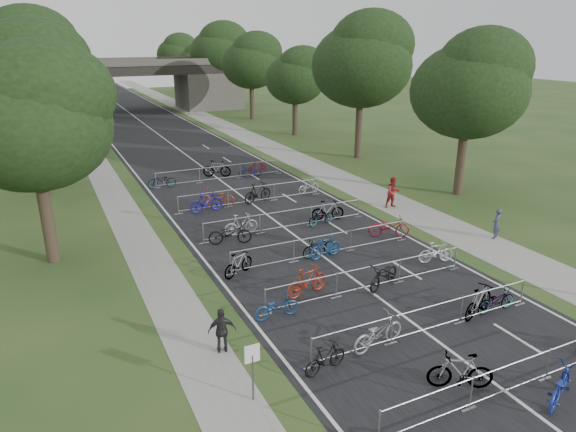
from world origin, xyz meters
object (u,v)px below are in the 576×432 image
object	(u,v)px
pedestrian_b	(393,193)
pedestrian_a	(496,224)
overpass_bridge	(126,86)
bike_2	(560,385)
park_sign	(252,362)
pedestrian_c	(222,331)
bike_1	(460,371)

from	to	relation	value
pedestrian_b	pedestrian_a	bearing A→B (deg)	-68.14
overpass_bridge	bike_2	world-z (taller)	overpass_bridge
overpass_bridge	park_sign	xyz separation A→B (m)	(-6.80, -62.00, -2.27)
pedestrian_a	pedestrian_b	distance (m)	6.65
park_sign	pedestrian_b	distance (m)	19.00
pedestrian_c	bike_1	bearing A→B (deg)	154.41
bike_1	park_sign	bearing A→B (deg)	-82.18
overpass_bridge	park_sign	size ratio (longest dim) A/B	16.99
bike_1	pedestrian_a	distance (m)	13.20
park_sign	bike_2	bearing A→B (deg)	-25.98
park_sign	pedestrian_c	distance (m)	2.70
bike_1	bike_2	world-z (taller)	bike_1
bike_2	pedestrian_a	bearing A→B (deg)	-63.73
bike_1	overpass_bridge	bearing A→B (deg)	-152.33
pedestrian_c	pedestrian_a	bearing A→B (deg)	-152.88
bike_1	pedestrian_c	size ratio (longest dim) A/B	1.24
bike_2	pedestrian_c	world-z (taller)	pedestrian_c
bike_1	pedestrian_a	size ratio (longest dim) A/B	1.22
overpass_bridge	pedestrian_b	world-z (taller)	overpass_bridge
overpass_bridge	pedestrian_b	bearing A→B (deg)	-81.45
pedestrian_b	pedestrian_c	bearing A→B (deg)	-137.97
bike_2	pedestrian_a	xyz separation A→B (m)	(8.10, 9.96, 0.27)
pedestrian_c	bike_2	bearing A→B (deg)	155.16
pedestrian_a	bike_2	bearing A→B (deg)	20.37
pedestrian_a	overpass_bridge	bearing A→B (deg)	-111.23
park_sign	pedestrian_c	world-z (taller)	park_sign
overpass_bridge	bike_2	distance (m)	65.89
bike_2	pedestrian_b	bearing A→B (deg)	-45.97
park_sign	pedestrian_c	size ratio (longest dim) A/B	1.16
park_sign	overpass_bridge	bearing A→B (deg)	83.74
bike_1	pedestrian_a	xyz separation A→B (m)	(10.25, 8.31, 0.21)
overpass_bridge	bike_1	world-z (taller)	overpass_bridge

